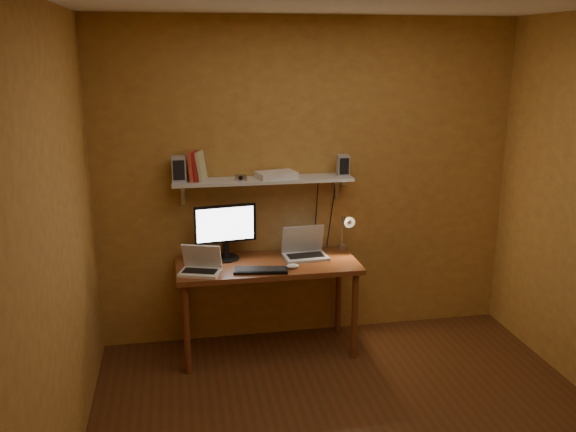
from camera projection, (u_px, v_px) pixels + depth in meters
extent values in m
cube|color=#B28436|center=(309.00, 182.00, 4.94)|extent=(3.40, 0.02, 2.60)
cube|color=#B28436|center=(531.00, 397.00, 1.89)|extent=(3.40, 0.02, 2.60)
cube|color=#B28436|center=(50.00, 260.00, 3.12)|extent=(0.02, 3.20, 2.60)
cube|color=maroon|center=(268.00, 265.00, 4.71)|extent=(1.40, 0.60, 0.04)
cylinder|color=maroon|center=(187.00, 330.00, 4.47)|extent=(0.05, 0.05, 0.71)
cylinder|color=maroon|center=(355.00, 316.00, 4.69)|extent=(0.05, 0.05, 0.71)
cylinder|color=maroon|center=(185.00, 304.00, 4.93)|extent=(0.05, 0.05, 0.71)
cylinder|color=maroon|center=(338.00, 293.00, 5.15)|extent=(0.05, 0.05, 0.71)
cube|color=silver|center=(263.00, 180.00, 4.72)|extent=(1.40, 0.25, 0.02)
cube|color=silver|center=(183.00, 193.00, 4.75)|extent=(0.03, 0.03, 0.18)
cube|color=silver|center=(337.00, 187.00, 4.96)|extent=(0.03, 0.03, 0.18)
cylinder|color=black|center=(226.00, 258.00, 4.79)|extent=(0.23, 0.23, 0.01)
cube|color=black|center=(226.00, 249.00, 4.77)|extent=(0.05, 0.04, 0.15)
cube|color=black|center=(225.00, 224.00, 4.71)|extent=(0.48, 0.09, 0.30)
cube|color=white|center=(226.00, 224.00, 4.70)|extent=(0.44, 0.06, 0.26)
cube|color=#989AA0|center=(306.00, 257.00, 4.81)|extent=(0.35, 0.26, 0.02)
cube|color=black|center=(306.00, 255.00, 4.81)|extent=(0.29, 0.15, 0.00)
cube|color=#989AA0|center=(303.00, 239.00, 4.86)|extent=(0.34, 0.10, 0.23)
cube|color=#142440|center=(303.00, 239.00, 4.86)|extent=(0.30, 0.08, 0.19)
cube|color=white|center=(200.00, 272.00, 4.47)|extent=(0.34, 0.28, 0.02)
cube|color=black|center=(200.00, 271.00, 4.47)|extent=(0.27, 0.18, 0.00)
cube|color=white|center=(202.00, 256.00, 4.51)|extent=(0.30, 0.17, 0.19)
cube|color=black|center=(202.00, 256.00, 4.51)|extent=(0.26, 0.14, 0.16)
cube|color=black|center=(261.00, 270.00, 4.51)|extent=(0.42, 0.20, 0.02)
ellipsoid|color=white|center=(293.00, 266.00, 4.58)|extent=(0.10, 0.06, 0.03)
cube|color=silver|center=(342.00, 249.00, 5.05)|extent=(0.05, 0.06, 0.08)
cylinder|color=silver|center=(342.00, 232.00, 5.01)|extent=(0.02, 0.02, 0.28)
cylinder|color=silver|center=(345.00, 218.00, 4.90)|extent=(0.01, 0.16, 0.01)
cone|color=silver|center=(348.00, 221.00, 4.82)|extent=(0.09, 0.09, 0.09)
sphere|color=#FFE0A5|center=(349.00, 222.00, 4.80)|extent=(0.04, 0.04, 0.04)
cube|color=#989AA0|center=(179.00, 169.00, 4.60)|extent=(0.11, 0.11, 0.19)
cube|color=#989AA0|center=(343.00, 165.00, 4.81)|extent=(0.10, 0.10, 0.17)
cube|color=#C2422C|center=(193.00, 166.00, 4.61)|extent=(0.09, 0.16, 0.22)
cube|color=maroon|center=(197.00, 166.00, 4.62)|extent=(0.09, 0.16, 0.22)
cube|color=beige|center=(201.00, 166.00, 4.62)|extent=(0.10, 0.16, 0.22)
cube|color=silver|center=(241.00, 177.00, 4.63)|extent=(0.09, 0.05, 0.05)
cylinder|color=black|center=(241.00, 178.00, 4.61)|extent=(0.04, 0.03, 0.03)
cube|color=white|center=(276.00, 175.00, 4.74)|extent=(0.33, 0.26, 0.05)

